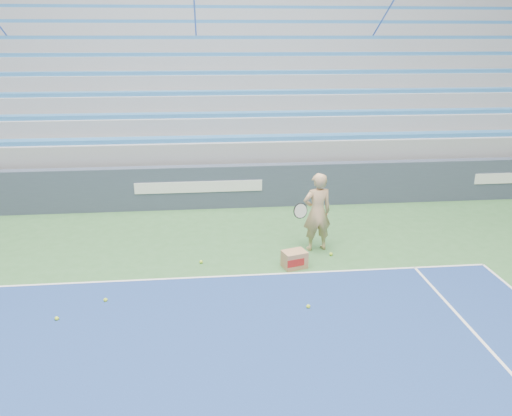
{
  "coord_description": "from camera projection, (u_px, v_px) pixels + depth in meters",
  "views": [
    {
      "loc": [
        0.24,
        3.61,
        4.2
      ],
      "look_at": [
        1.11,
        12.38,
        1.15
      ],
      "focal_mm": 35.0,
      "sensor_mm": 36.0,
      "label": 1
    }
  ],
  "objects": [
    {
      "name": "bleachers",
      "position": [
        198.0,
        91.0,
        17.5
      ],
      "size": [
        31.0,
        9.15,
        7.3
      ],
      "color": "gray",
      "rests_on": "ground"
    },
    {
      "name": "tennis_player",
      "position": [
        317.0,
        212.0,
        10.1
      ],
      "size": [
        0.93,
        0.85,
        1.64
      ],
      "color": "tan",
      "rests_on": "ground"
    },
    {
      "name": "ball_box",
      "position": [
        294.0,
        259.0,
        9.52
      ],
      "size": [
        0.51,
        0.44,
        0.33
      ],
      "color": "#A77A51",
      "rests_on": "ground"
    },
    {
      "name": "tennis_ball_3",
      "position": [
        201.0,
        262.0,
        9.71
      ],
      "size": [
        0.07,
        0.07,
        0.07
      ],
      "primitive_type": "sphere",
      "color": "#C2ED30",
      "rests_on": "ground"
    },
    {
      "name": "sponsor_barrier",
      "position": [
        199.0,
        187.0,
        12.72
      ],
      "size": [
        30.0,
        0.32,
        1.1
      ],
      "color": "#364053",
      "rests_on": "ground"
    },
    {
      "name": "tennis_ball_0",
      "position": [
        331.0,
        254.0,
        10.06
      ],
      "size": [
        0.07,
        0.07,
        0.07
      ],
      "primitive_type": "sphere",
      "color": "#C2ED30",
      "rests_on": "ground"
    },
    {
      "name": "tennis_ball_1",
      "position": [
        105.0,
        300.0,
        8.31
      ],
      "size": [
        0.07,
        0.07,
        0.07
      ],
      "primitive_type": "sphere",
      "color": "#C2ED30",
      "rests_on": "ground"
    },
    {
      "name": "tennis_ball_4",
      "position": [
        57.0,
        319.0,
        7.76
      ],
      "size": [
        0.07,
        0.07,
        0.07
      ],
      "primitive_type": "sphere",
      "color": "#C2ED30",
      "rests_on": "ground"
    },
    {
      "name": "tennis_ball_2",
      "position": [
        308.0,
        307.0,
        8.11
      ],
      "size": [
        0.07,
        0.07,
        0.07
      ],
      "primitive_type": "sphere",
      "color": "#C2ED30",
      "rests_on": "ground"
    }
  ]
}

